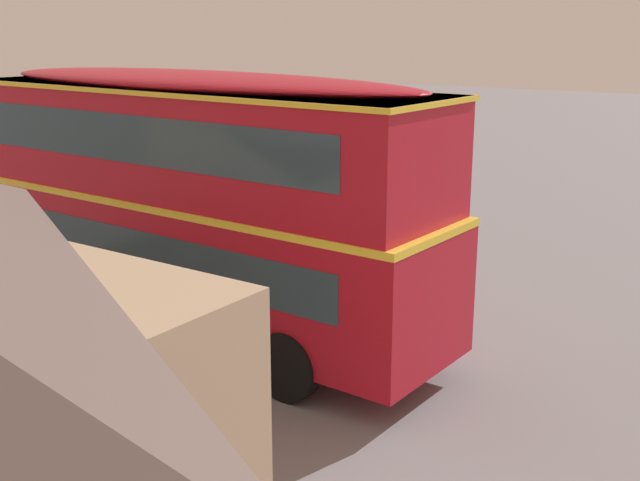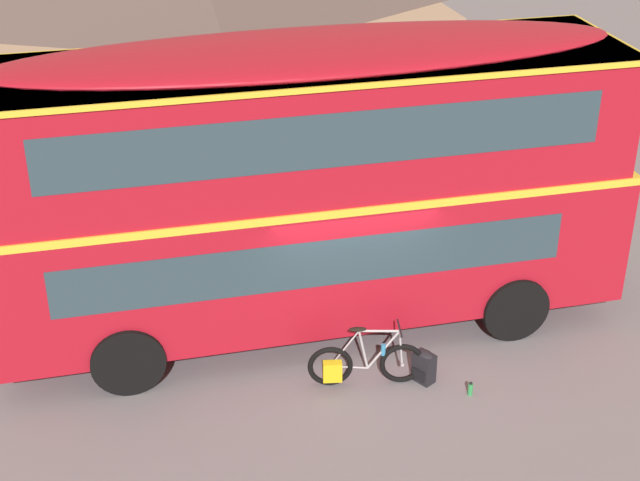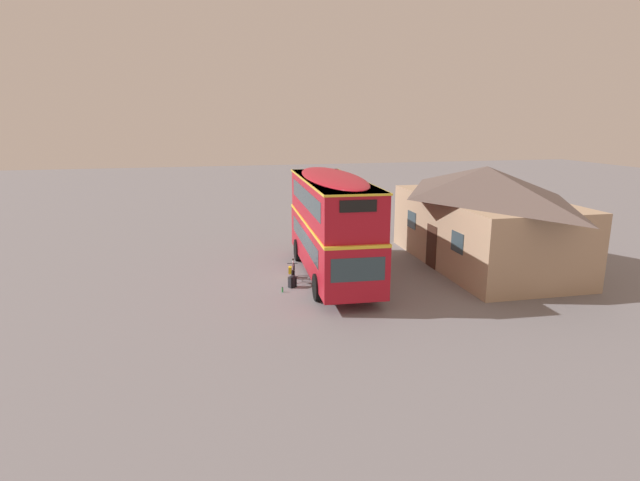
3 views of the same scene
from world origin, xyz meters
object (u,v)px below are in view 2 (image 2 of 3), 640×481
at_px(touring_bicycle, 362,364).
at_px(water_bottle_green_metal, 470,389).
at_px(double_decker_bus, 311,177).
at_px(backpack_on_ground, 424,366).

distance_m(touring_bicycle, water_bottle_green_metal, 1.64).
xyz_separation_m(double_decker_bus, touring_bicycle, (0.22, -1.88, -2.27)).
bearing_deg(water_bottle_green_metal, backpack_on_ground, 135.59).
relative_size(double_decker_bus, backpack_on_ground, 18.69).
distance_m(double_decker_bus, touring_bicycle, 2.96).
bearing_deg(backpack_on_ground, water_bottle_green_metal, -44.41).
distance_m(double_decker_bus, water_bottle_green_metal, 4.00).
bearing_deg(backpack_on_ground, double_decker_bus, 118.97).
xyz_separation_m(touring_bicycle, backpack_on_ground, (0.92, -0.18, -0.10)).
height_order(double_decker_bus, backpack_on_ground, double_decker_bus).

